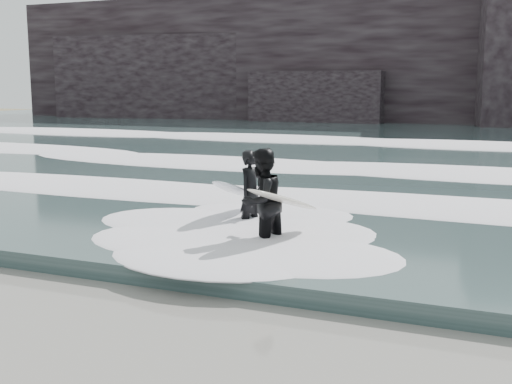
% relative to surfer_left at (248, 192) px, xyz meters
% --- Properties ---
extents(sea, '(90.00, 52.00, 0.30)m').
position_rel_surfer_left_xyz_m(sea, '(-1.22, 22.18, -0.71)').
color(sea, '#314544').
rests_on(sea, ground).
extents(headland, '(70.00, 9.00, 10.00)m').
position_rel_surfer_left_xyz_m(headland, '(-1.22, 39.18, 4.14)').
color(headland, black).
rests_on(headland, ground).
extents(foam_near, '(60.00, 3.20, 0.20)m').
position_rel_surfer_left_xyz_m(foam_near, '(-1.22, 2.18, -0.46)').
color(foam_near, white).
rests_on(foam_near, sea).
extents(foam_mid, '(60.00, 4.00, 0.24)m').
position_rel_surfer_left_xyz_m(foam_mid, '(-1.22, 9.18, -0.44)').
color(foam_mid, white).
rests_on(foam_mid, sea).
extents(foam_far, '(60.00, 4.80, 0.30)m').
position_rel_surfer_left_xyz_m(foam_far, '(-1.22, 18.18, -0.41)').
color(foam_far, white).
rests_on(foam_far, sea).
extents(surfer_left, '(0.97, 1.89, 1.71)m').
position_rel_surfer_left_xyz_m(surfer_left, '(0.00, 0.00, 0.00)').
color(surfer_left, black).
rests_on(surfer_left, ground).
extents(surfer_right, '(1.44, 1.98, 1.90)m').
position_rel_surfer_left_xyz_m(surfer_right, '(0.89, -1.38, 0.09)').
color(surfer_right, black).
rests_on(surfer_right, ground).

